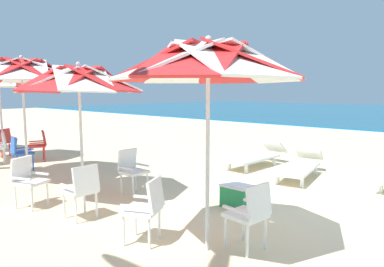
# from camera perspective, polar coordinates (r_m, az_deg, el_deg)

# --- Properties ---
(ground_plane) EXTENTS (80.00, 80.00, 0.00)m
(ground_plane) POSITION_cam_1_polar(r_m,az_deg,el_deg) (6.22, 21.56, -12.02)
(ground_plane) COLOR beige
(beach_umbrella_0) EXTENTS (2.34, 2.34, 2.62)m
(beach_umbrella_0) POSITION_cam_1_polar(r_m,az_deg,el_deg) (4.10, 2.70, 11.39)
(beach_umbrella_0) COLOR silver
(beach_umbrella_0) RESTS_ON ground
(plastic_chair_0) EXTENTS (0.61, 0.59, 0.87)m
(plastic_chair_0) POSITION_cam_1_polar(r_m,az_deg,el_deg) (4.58, -7.58, -11.88)
(plastic_chair_0) COLOR white
(plastic_chair_0) RESTS_ON ground
(plastic_chair_1) EXTENTS (0.51, 0.49, 0.87)m
(plastic_chair_1) POSITION_cam_1_polar(r_m,az_deg,el_deg) (4.40, 9.64, -12.73)
(plastic_chair_1) COLOR white
(plastic_chair_1) RESTS_ON ground
(beach_umbrella_1) EXTENTS (2.23, 2.23, 2.49)m
(beach_umbrella_1) POSITION_cam_1_polar(r_m,az_deg,el_deg) (6.41, -18.29, 8.28)
(beach_umbrella_1) COLOR silver
(beach_umbrella_1) RESTS_ON ground
(plastic_chair_2) EXTENTS (0.48, 0.45, 0.87)m
(plastic_chair_2) POSITION_cam_1_polar(r_m,az_deg,el_deg) (6.74, -9.97, -5.77)
(plastic_chair_2) COLOR white
(plastic_chair_2) RESTS_ON ground
(plastic_chair_3) EXTENTS (0.59, 0.57, 0.87)m
(plastic_chair_3) POSITION_cam_1_polar(r_m,az_deg,el_deg) (6.53, -25.65, -6.77)
(plastic_chair_3) COLOR white
(plastic_chair_3) RESTS_ON ground
(plastic_chair_4) EXTENTS (0.47, 0.44, 0.87)m
(plastic_chair_4) POSITION_cam_1_polar(r_m,az_deg,el_deg) (5.60, -17.83, -8.65)
(plastic_chair_4) COLOR white
(plastic_chair_4) RESTS_ON ground
(beach_umbrella_2) EXTENTS (2.58, 2.58, 2.76)m
(beach_umbrella_2) POSITION_cam_1_polar(r_m,az_deg,el_deg) (8.43, -26.44, 9.20)
(beach_umbrella_2) COLOR silver
(beach_umbrella_2) RESTS_ON ground
(plastic_chair_5) EXTENTS (0.49, 0.52, 0.87)m
(plastic_chair_5) POSITION_cam_1_polar(r_m,az_deg,el_deg) (9.55, -26.71, -2.66)
(plastic_chair_5) COLOR blue
(plastic_chair_5) RESTS_ON ground
(plastic_chair_6) EXTENTS (0.63, 0.62, 0.87)m
(plastic_chair_6) POSITION_cam_1_polar(r_m,az_deg,el_deg) (11.84, -29.05, -1.06)
(plastic_chair_6) COLOR red
(plastic_chair_6) RESTS_ON ground
(plastic_chair_7) EXTENTS (0.56, 0.58, 0.87)m
(plastic_chair_7) POSITION_cam_1_polar(r_m,az_deg,el_deg) (10.68, -24.04, -1.57)
(plastic_chair_7) COLOR red
(plastic_chair_7) RESTS_ON ground
(sun_lounger_1) EXTENTS (1.00, 2.22, 0.62)m
(sun_lounger_1) POSITION_cam_1_polar(r_m,az_deg,el_deg) (8.32, 17.55, -5.07)
(sun_lounger_1) COLOR white
(sun_lounger_1) RESTS_ON ground
(sun_lounger_2) EXTENTS (0.70, 2.17, 0.62)m
(sun_lounger_2) POSITION_cam_1_polar(r_m,az_deg,el_deg) (9.24, 10.72, -3.68)
(sun_lounger_2) COLOR white
(sun_lounger_2) RESTS_ON ground
(cooler_box) EXTENTS (0.50, 0.34, 0.40)m
(cooler_box) POSITION_cam_1_polar(r_m,az_deg,el_deg) (6.00, 7.39, -10.23)
(cooler_box) COLOR #238C4C
(cooler_box) RESTS_ON ground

